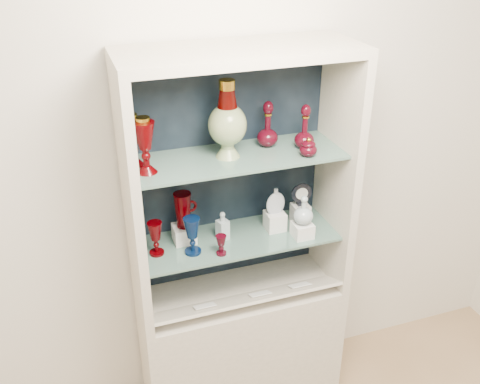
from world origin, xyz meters
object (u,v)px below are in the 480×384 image
object	(u,v)px
cobalt_goblet	(192,236)
ruby_decanter_b	(268,123)
clear_square_bottle	(223,226)
cameo_medallion	(301,194)
ruby_goblet_small	(221,245)
flat_flask	(276,201)
ruby_goblet_tall	(156,238)
ruby_decanter_a	(305,124)
clear_round_decanter	(304,211)
enamel_urn	(227,119)
ruby_pitcher	(183,210)
pedestal_lamp_right	(145,145)
lidded_bowl	(308,147)
pedestal_lamp_left	(133,140)

from	to	relation	value
cobalt_goblet	ruby_decanter_b	bearing A→B (deg)	16.02
clear_square_bottle	cameo_medallion	xyz separation A→B (m)	(0.40, 0.02, 0.09)
ruby_goblet_small	flat_flask	bearing A→B (deg)	21.57
ruby_goblet_small	ruby_goblet_tall	bearing A→B (deg)	160.40
cobalt_goblet	ruby_goblet_small	world-z (taller)	cobalt_goblet
ruby_decanter_a	clear_round_decanter	bearing A→B (deg)	-103.09
enamel_urn	cameo_medallion	world-z (taller)	enamel_urn
ruby_goblet_tall	flat_flask	distance (m)	0.59
ruby_pitcher	pedestal_lamp_right	bearing A→B (deg)	-160.69
ruby_decanter_a	ruby_goblet_small	xyz separation A→B (m)	(-0.42, -0.09, -0.49)
lidded_bowl	ruby_pitcher	distance (m)	0.63
lidded_bowl	ruby_pitcher	xyz separation A→B (m)	(-0.53, 0.15, -0.30)
pedestal_lamp_left	enamel_urn	world-z (taller)	enamel_urn
ruby_pitcher	clear_round_decanter	world-z (taller)	ruby_pitcher
lidded_bowl	ruby_decanter_b	bearing A→B (deg)	128.19
ruby_pitcher	cobalt_goblet	bearing A→B (deg)	-92.86
enamel_urn	pedestal_lamp_right	bearing A→B (deg)	-172.99
ruby_decanter_a	clear_round_decanter	xyz separation A→B (m)	(-0.02, -0.07, -0.40)
ruby_decanter_a	enamel_urn	bearing A→B (deg)	176.22
pedestal_lamp_right	ruby_goblet_tall	distance (m)	0.46
lidded_bowl	clear_round_decanter	bearing A→B (deg)	77.26
cobalt_goblet	ruby_goblet_small	size ratio (longest dim) A/B	1.84
ruby_decanter_b	flat_flask	distance (m)	0.38
ruby_decanter_a	ruby_pitcher	bearing A→B (deg)	173.04
pedestal_lamp_right	ruby_decanter_a	distance (m)	0.71
ruby_decanter_b	cobalt_goblet	size ratio (longest dim) A/B	1.26
pedestal_lamp_left	clear_square_bottle	distance (m)	0.59
ruby_goblet_small	pedestal_lamp_left	bearing A→B (deg)	153.95
ruby_decanter_b	ruby_goblet_tall	xyz separation A→B (m)	(-0.55, -0.07, -0.45)
ruby_decanter_b	cobalt_goblet	bearing A→B (deg)	-163.98
pedestal_lamp_right	flat_flask	world-z (taller)	pedestal_lamp_right
cameo_medallion	ruby_decanter_b	bearing A→B (deg)	173.94
ruby_decanter_b	clear_square_bottle	world-z (taller)	ruby_decanter_b
lidded_bowl	clear_square_bottle	distance (m)	0.54
ruby_goblet_small	cameo_medallion	size ratio (longest dim) A/B	0.81
ruby_decanter_b	ruby_goblet_tall	bearing A→B (deg)	-172.79
ruby_decanter_b	enamel_urn	bearing A→B (deg)	-165.77
ruby_goblet_small	ruby_pitcher	distance (m)	0.24
ruby_goblet_tall	cameo_medallion	size ratio (longest dim) A/B	1.36
ruby_decanter_a	ruby_decanter_b	bearing A→B (deg)	152.88
cobalt_goblet	clear_round_decanter	distance (m)	0.53
cobalt_goblet	cameo_medallion	bearing A→B (deg)	8.22
pedestal_lamp_right	ruby_decanter_a	xyz separation A→B (m)	(0.71, 0.02, -0.00)
cobalt_goblet	ruby_decanter_a	bearing A→B (deg)	4.01
enamel_urn	ruby_decanter_b	distance (m)	0.22
ruby_pitcher	enamel_urn	bearing A→B (deg)	-22.56
cobalt_goblet	ruby_goblet_tall	distance (m)	0.16
ruby_decanter_b	flat_flask	bearing A→B (deg)	-54.61
pedestal_lamp_right	flat_flask	bearing A→B (deg)	4.91
pedestal_lamp_left	cameo_medallion	size ratio (longest dim) A/B	1.88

